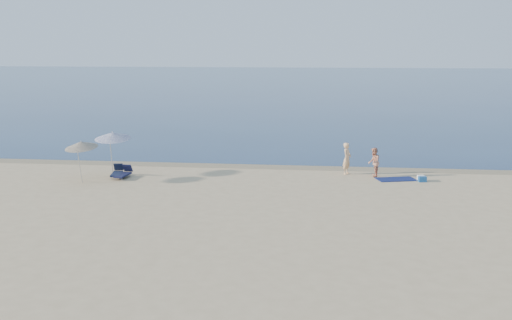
{
  "coord_description": "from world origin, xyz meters",
  "views": [
    {
      "loc": [
        1.74,
        -17.02,
        7.03
      ],
      "look_at": [
        -2.38,
        16.0,
        1.0
      ],
      "focal_mm": 45.0,
      "sensor_mm": 36.0,
      "label": 1
    }
  ],
  "objects_px": {
    "person_left": "(347,158)",
    "blue_cooler": "(422,179)",
    "person_right": "(374,162)",
    "umbrella_near": "(113,136)"
  },
  "relations": [
    {
      "from": "person_left",
      "to": "blue_cooler",
      "type": "relative_size",
      "value": 4.36
    },
    {
      "from": "person_right",
      "to": "blue_cooler",
      "type": "height_order",
      "value": "person_right"
    },
    {
      "from": "person_right",
      "to": "umbrella_near",
      "type": "height_order",
      "value": "umbrella_near"
    },
    {
      "from": "person_right",
      "to": "umbrella_near",
      "type": "xyz_separation_m",
      "value": [
        -14.0,
        -1.36,
        1.39
      ]
    },
    {
      "from": "blue_cooler",
      "to": "umbrella_near",
      "type": "height_order",
      "value": "umbrella_near"
    },
    {
      "from": "person_left",
      "to": "blue_cooler",
      "type": "height_order",
      "value": "person_left"
    },
    {
      "from": "person_left",
      "to": "umbrella_near",
      "type": "xyz_separation_m",
      "value": [
        -12.57,
        -1.89,
        1.31
      ]
    },
    {
      "from": "umbrella_near",
      "to": "person_left",
      "type": "bearing_deg",
      "value": 7.28
    },
    {
      "from": "person_left",
      "to": "person_right",
      "type": "distance_m",
      "value": 1.52
    },
    {
      "from": "person_left",
      "to": "blue_cooler",
      "type": "xyz_separation_m",
      "value": [
        3.86,
        -1.57,
        -0.73
      ]
    }
  ]
}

